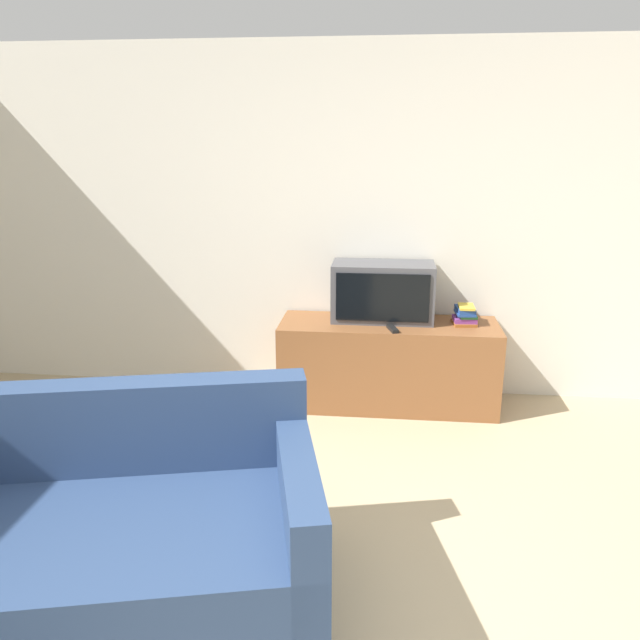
# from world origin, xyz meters

# --- Properties ---
(wall_back) EXTENTS (9.00, 0.06, 2.60)m
(wall_back) POSITION_xyz_m (0.00, 3.03, 1.30)
(wall_back) COLOR silver
(wall_back) RESTS_ON ground_plane
(tv_stand) EXTENTS (1.58, 0.54, 0.63)m
(tv_stand) POSITION_xyz_m (0.30, 2.71, 0.32)
(tv_stand) COLOR brown
(tv_stand) RESTS_ON ground_plane
(television) EXTENTS (0.74, 0.36, 0.42)m
(television) POSITION_xyz_m (0.25, 2.80, 0.85)
(television) COLOR #4C4C51
(television) RESTS_ON tv_stand
(couch) EXTENTS (1.81, 1.31, 0.89)m
(couch) POSITION_xyz_m (-0.80, 0.45, 0.30)
(couch) COLOR navy
(couch) RESTS_ON ground_plane
(book_stack) EXTENTS (0.18, 0.21, 0.14)m
(book_stack) POSITION_xyz_m (0.85, 2.75, 0.70)
(book_stack) COLOR #995623
(book_stack) RESTS_ON tv_stand
(remote_on_stand) EXTENTS (0.09, 0.16, 0.02)m
(remote_on_stand) POSITION_xyz_m (0.33, 2.53, 0.65)
(remote_on_stand) COLOR black
(remote_on_stand) RESTS_ON tv_stand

